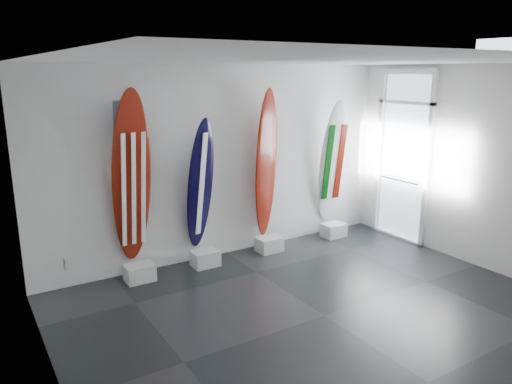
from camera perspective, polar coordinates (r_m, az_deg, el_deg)
floor at (r=6.15m, az=8.03°, el=-14.16°), size 6.00×6.00×0.00m
ceiling at (r=5.44m, az=9.13°, el=14.99°), size 6.00×6.00×0.00m
wall_back at (r=7.63m, az=-3.69°, el=3.48°), size 6.00×0.00×6.00m
wall_left at (r=4.38m, az=-23.14°, el=-5.69°), size 0.00×5.00×5.00m
wall_right at (r=7.86m, az=25.48°, el=2.44°), size 0.00×5.00×5.00m
display_block_usa at (r=7.16m, az=-13.48°, el=-9.18°), size 0.40×0.30×0.24m
surfboard_usa at (r=6.85m, az=-14.38°, el=1.55°), size 0.59×0.45×2.46m
display_block_navy at (r=7.51m, az=-5.97°, el=-7.73°), size 0.40×0.30×0.24m
surfboard_navy at (r=7.26m, az=-6.54°, el=0.81°), size 0.53×0.49×2.02m
display_block_swiss at (r=8.05m, az=1.55°, el=-6.14°), size 0.40×0.30×0.24m
surfboard_swiss at (r=7.78m, az=1.21°, el=3.28°), size 0.58×0.38×2.41m
display_block_italy at (r=8.85m, az=9.08°, el=-4.43°), size 0.40×0.30×0.24m
surfboard_italy at (r=8.62m, az=8.95°, el=3.43°), size 0.56×0.50×2.20m
wall_outlet at (r=7.15m, az=-21.17°, el=-7.80°), size 0.09×0.02×0.13m
glass_door at (r=8.76m, az=16.84°, el=3.77°), size 0.12×1.16×2.85m
balcony at (r=9.97m, az=21.54°, el=-0.87°), size 2.80×2.20×1.20m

